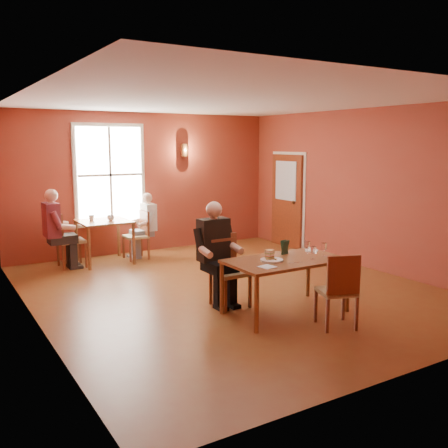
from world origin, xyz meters
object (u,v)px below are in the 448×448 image
chair_diner_main (230,271)px  diner_main (231,257)px  chair_diner_white (136,235)px  main_table (285,286)px  chair_empty (336,290)px  diner_maroon (69,229)px  diner_white (137,228)px  chair_diner_maroon (71,240)px  second_table (105,242)px

chair_diner_main → diner_main: bearing=90.0°
chair_diner_white → main_table: bearing=-172.4°
chair_empty → chair_diner_white: (-0.79, 4.98, 0.00)m
diner_main → chair_diner_white: (-0.06, 3.60, -0.24)m
diner_main → main_table: bearing=128.9°
main_table → chair_empty: (0.23, -0.76, 0.11)m
main_table → chair_diner_white: chair_diner_white is taller
chair_diner_main → diner_maroon: (-1.39, 3.57, 0.22)m
main_table → diner_maroon: diner_maroon is taller
main_table → diner_maroon: size_ratio=1.11×
diner_white → chair_diner_maroon: size_ratio=1.22×
diner_white → chair_diner_maroon: 1.34m
chair_diner_maroon → diner_maroon: 0.21m
chair_diner_white → diner_maroon: size_ratio=0.67×
diner_main → chair_empty: diner_main is taller
diner_main → second_table: bearing=-78.8°
diner_main → chair_empty: size_ratio=1.49×
chair_diner_maroon → diner_maroon: size_ratio=0.72×
second_table → chair_diner_maroon: bearing=180.0°
diner_main → chair_diner_maroon: (-1.36, 3.60, -0.20)m
chair_empty → chair_diner_maroon: chair_diner_maroon is taller
diner_white → diner_maroon: diner_maroon is taller
second_table → diner_main: bearing=-78.8°
main_table → chair_diner_white: 4.26m
main_table → diner_maroon: (-1.89, 4.22, 0.35)m
chair_empty → chair_diner_white: 5.04m
chair_diner_main → diner_white: size_ratio=0.80×
chair_diner_main → second_table: chair_diner_main is taller
diner_main → diner_white: 3.60m
diner_white → chair_empty: bearing=-171.3°
second_table → chair_diner_white: (0.65, 0.00, 0.07)m
diner_main → chair_empty: bearing=117.9°
diner_main → diner_maroon: diner_maroon is taller
main_table → second_table: (-1.21, 4.22, 0.04)m
chair_diner_main → chair_diner_white: 3.57m
main_table → diner_maroon: 4.64m
chair_diner_main → diner_white: 3.57m
chair_empty → diner_main: bearing=137.6°
main_table → diner_white: 4.26m
second_table → main_table: bearing=-74.0°
chair_empty → chair_diner_maroon: size_ratio=0.92×
diner_main → diner_white: (-0.03, 3.60, -0.08)m
second_table → diner_white: diner_white is taller
second_table → diner_maroon: (-0.68, 0.00, 0.31)m
chair_empty → chair_diner_white: bearing=118.8°
chair_diner_main → diner_maroon: bearing=-68.7°
chair_diner_main → chair_diner_white: bearing=-89.0°
chair_diner_white → chair_diner_maroon: (-1.30, 0.00, 0.04)m
diner_main → chair_diner_white: size_ratio=1.49×
chair_empty → main_table: bearing=126.6°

